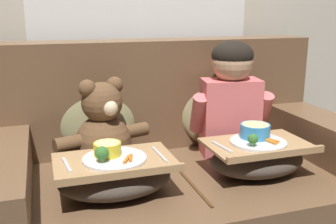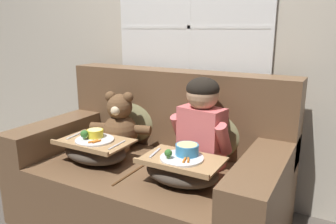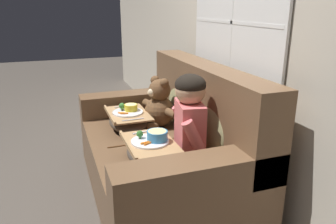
% 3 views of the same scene
% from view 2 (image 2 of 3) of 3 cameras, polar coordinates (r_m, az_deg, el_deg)
% --- Properties ---
extents(ground_plane, '(14.00, 14.00, 0.00)m').
position_cam_2_polar(ground_plane, '(2.32, -3.18, -18.46)').
color(ground_plane, '#4C443D').
extents(wall_back_with_window, '(8.00, 0.08, 2.60)m').
position_cam_2_polar(wall_back_with_window, '(2.49, 4.19, 15.25)').
color(wall_back_with_window, beige).
rests_on(wall_back_with_window, ground_plane).
extents(couch, '(1.68, 0.97, 0.97)m').
position_cam_2_polar(couch, '(2.22, -2.23, -10.11)').
color(couch, brown).
rests_on(couch, ground_plane).
extents(throw_pillow_behind_child, '(0.42, 0.20, 0.44)m').
position_cam_2_polar(throw_pillow_behind_child, '(2.17, 7.68, -2.73)').
color(throw_pillow_behind_child, '#898456').
rests_on(throw_pillow_behind_child, couch).
extents(throw_pillow_behind_teddy, '(0.39, 0.19, 0.40)m').
position_cam_2_polar(throw_pillow_behind_teddy, '(2.45, -5.91, -0.67)').
color(throw_pillow_behind_teddy, '#898456').
rests_on(throw_pillow_behind_teddy, couch).
extents(child_figure, '(0.41, 0.22, 0.56)m').
position_cam_2_polar(child_figure, '(1.98, 5.93, -1.13)').
color(child_figure, '#DB6666').
rests_on(child_figure, couch).
extents(teddy_bear, '(0.44, 0.32, 0.41)m').
position_cam_2_polar(teddy_bear, '(2.32, -8.38, -2.27)').
color(teddy_bear, brown).
rests_on(teddy_bear, couch).
extents(lap_tray_child, '(0.44, 0.30, 0.21)m').
position_cam_2_polar(lap_tray_child, '(1.83, 2.42, -9.88)').
color(lap_tray_child, '#473D33').
rests_on(lap_tray_child, child_figure).
extents(lap_tray_teddy, '(0.46, 0.31, 0.21)m').
position_cam_2_polar(lap_tray_teddy, '(2.16, -12.58, -6.45)').
color(lap_tray_teddy, '#473D33').
rests_on(lap_tray_teddy, teddy_bear).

